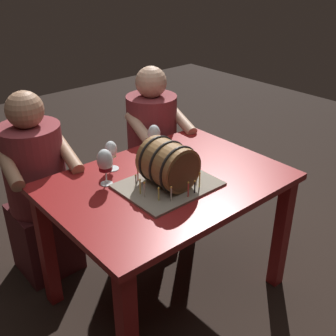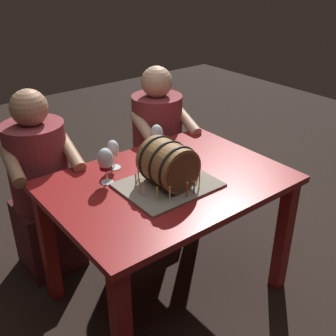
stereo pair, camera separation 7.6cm
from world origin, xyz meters
The scene contains 8 objects.
ground_plane centered at (0.00, 0.00, 0.00)m, with size 8.00×8.00×0.00m, color black.
dining_table centered at (0.00, 0.00, 0.62)m, with size 1.19×0.85×0.75m.
barrel_cake centered at (-0.04, -0.05, 0.85)m, with size 0.45×0.36×0.24m.
wine_glass_empty centered at (0.12, 0.25, 0.88)m, with size 0.07×0.07×0.19m.
wine_glass_white centered at (-0.15, 0.28, 0.85)m, with size 0.07×0.07×0.16m.
wine_glass_red centered at (-0.26, 0.16, 0.87)m, with size 0.08×0.08×0.19m.
person_seated_left centered at (-0.42, 0.65, 0.53)m, with size 0.42×0.50×1.14m.
person_seated_right centered at (0.42, 0.65, 0.52)m, with size 0.45×0.53×1.14m.
Camera 1 is at (-1.19, -1.38, 1.76)m, focal length 44.10 mm.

